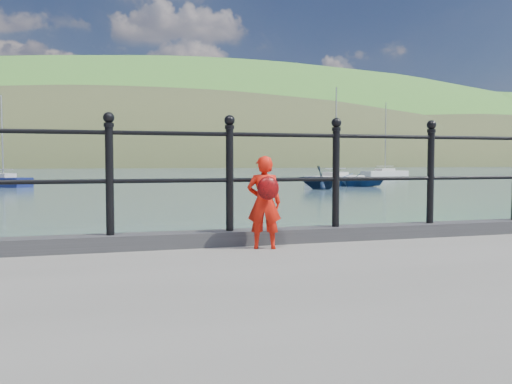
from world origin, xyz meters
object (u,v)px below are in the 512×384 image
object	(u,v)px
launch_navy	(321,177)
sailboat_far	(385,174)
railing	(171,166)
sailboat_near	(336,180)
sailboat_port	(3,182)
child	(264,201)
launch_blue	(356,180)

from	to	relation	value
launch_navy	sailboat_far	size ratio (longest dim) A/B	0.32
railing	sailboat_near	distance (m)	40.31
sailboat_port	sailboat_far	xyz separation A→B (m)	(41.76, 17.38, 0.00)
railing	child	xyz separation A→B (m)	(0.87, -0.34, -0.35)
sailboat_near	railing	bearing A→B (deg)	-143.72
sailboat_far	railing	bearing A→B (deg)	-138.42
railing	sailboat_far	xyz separation A→B (m)	(34.50, 55.60, -1.48)
sailboat_port	sailboat_far	distance (m)	45.23
launch_blue	sailboat_near	size ratio (longest dim) A/B	0.59
railing	sailboat_near	xyz separation A→B (m)	(18.46, 35.81, -1.48)
railing	launch_navy	distance (m)	31.70
sailboat_far	sailboat_near	world-z (taller)	sailboat_far
launch_blue	sailboat_near	distance (m)	4.07
child	sailboat_near	world-z (taller)	sailboat_near
sailboat_port	sailboat_near	bearing A→B (deg)	38.07
launch_blue	sailboat_far	distance (m)	28.88
railing	child	bearing A→B (deg)	-21.31
railing	launch_blue	xyz separation A→B (m)	(18.24, 31.74, -1.32)
railing	child	distance (m)	1.00
sailboat_port	sailboat_near	size ratio (longest dim) A/B	0.85
sailboat_near	child	bearing A→B (deg)	-142.40
sailboat_near	sailboat_port	bearing A→B (deg)	148.17
railing	sailboat_far	bearing A→B (deg)	58.18
railing	sailboat_near	bearing A→B (deg)	62.73
launch_blue	child	bearing A→B (deg)	-150.64
child	launch_blue	distance (m)	36.50
sailboat_port	sailboat_far	bearing A→B (deg)	66.05
sailboat_port	sailboat_near	distance (m)	25.82
launch_navy	sailboat_near	distance (m)	8.64
launch_navy	sailboat_far	world-z (taller)	sailboat_far
launch_navy	sailboat_far	xyz separation A→B (m)	(20.53, 27.17, -0.45)
sailboat_far	launch_navy	bearing A→B (deg)	-143.67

